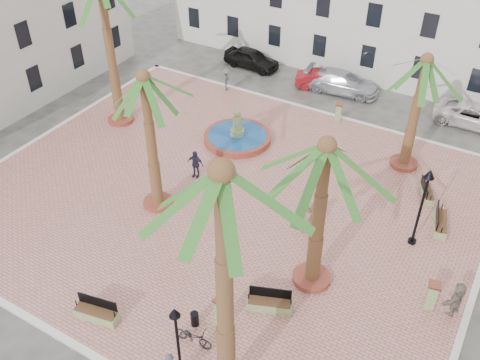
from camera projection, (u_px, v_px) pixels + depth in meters
The scene contains 31 objects.
ground at pixel (224, 198), 28.82m from camera, with size 120.00×120.00×0.00m, color #56544F.
plaza at pixel (224, 197), 28.77m from camera, with size 26.00×22.00×0.15m, color tan.
kerb_n at pixel (309, 109), 36.32m from camera, with size 26.30×0.30×0.16m, color silver.
kerb_s at pixel (78, 347), 21.22m from camera, with size 26.30×0.30×0.16m, color silver.
kerb_e at pixel (475, 291), 23.52m from camera, with size 0.30×22.30×0.16m, color silver.
kerb_w at pixel (51, 132), 34.02m from camera, with size 0.30×22.30×0.16m, color silver.
building_north at pixel (365, 2), 39.65m from camera, with size 30.40×7.40×9.50m.
fountain at pixel (237, 136), 32.90m from camera, with size 4.13×4.13×2.13m.
palm_sw at pixel (145, 94), 24.24m from camera, with size 5.03×5.03×7.70m.
palm_s at pixel (222, 202), 14.35m from camera, with size 5.58×5.58×10.29m.
palm_e at pixel (325, 165), 20.14m from camera, with size 5.56×5.56×7.59m.
palm_ne at pixel (424, 74), 27.53m from camera, with size 5.15×5.15×6.92m.
bench_s at pixel (97, 313), 22.11m from camera, with size 1.98×0.95×1.01m.
bench_se at pixel (270, 304), 22.51m from camera, with size 1.98×1.23×1.00m.
bench_e at pixel (440, 223), 26.55m from camera, with size 1.02×2.03×1.03m.
bench_ne at pixel (426, 193), 28.53m from camera, with size 1.17×1.72×0.88m.
lamppost_s at pixel (177, 331), 18.67m from camera, with size 0.41×0.41×3.76m.
lamppost_e at pixel (424, 195), 24.07m from camera, with size 0.47×0.47×4.36m.
bollard_se at pixel (222, 312), 21.52m from camera, with size 0.63×0.63×1.57m.
bollard_n at pixel (339, 112), 34.54m from camera, with size 0.53×0.53×1.26m.
bollard_e at pixel (432, 295), 22.31m from camera, with size 0.59×0.59×1.40m.
litter_bin at pixel (195, 319), 21.82m from camera, with size 0.34×0.34×0.67m, color black.
bicycle_a at pixel (193, 336), 21.01m from camera, with size 0.59×1.68×0.88m, color black.
pedestrian_fountain_a at pixel (308, 217), 26.03m from camera, with size 0.86×0.56×1.76m, color #7B664A.
pedestrian_fountain_b at pixel (195, 164), 29.64m from camera, with size 0.98×0.41×1.68m, color #2D3453.
pedestrian_north at pixel (227, 80), 37.88m from camera, with size 1.04×0.60×1.62m, color #525157.
pedestrian_east at pixel (457, 299), 22.00m from camera, with size 1.57×0.50×1.69m, color gray.
car_black at pixel (251, 58), 41.21m from camera, with size 1.78×4.42×1.50m, color black.
car_red at pixel (323, 80), 38.46m from camera, with size 1.39×3.98×1.31m, color maroon.
car_silver at pixel (342, 82), 37.98m from camera, with size 2.15×5.29×1.54m, color silver.
car_white at pixel (475, 115), 34.40m from camera, with size 2.36×5.11×1.42m, color white.
Camera 1 is at (12.09, -18.83, 18.21)m, focal length 40.00 mm.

